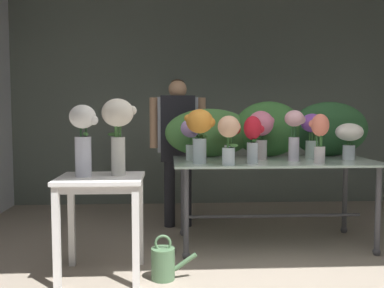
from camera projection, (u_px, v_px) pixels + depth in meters
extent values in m
plane|color=gray|center=(239.00, 239.00, 4.27)|extent=(7.80, 7.80, 0.00)
cube|color=slate|center=(219.00, 98.00, 5.93)|extent=(5.73, 0.12, 2.93)
cube|color=silver|center=(274.00, 161.00, 4.04)|extent=(1.90, 0.91, 0.02)
cylinder|color=#4C4C51|center=(186.00, 214.00, 3.67)|extent=(0.05, 0.05, 0.80)
sphere|color=#4C4C51|center=(186.00, 255.00, 3.69)|extent=(0.07, 0.07, 0.07)
cylinder|color=#4C4C51|center=(378.00, 211.00, 3.76)|extent=(0.05, 0.05, 0.80)
sphere|color=#4C4C51|center=(377.00, 252.00, 3.79)|extent=(0.07, 0.07, 0.07)
cylinder|color=#4C4C51|center=(183.00, 197.00, 4.37)|extent=(0.05, 0.05, 0.80)
sphere|color=#4C4C51|center=(183.00, 232.00, 4.40)|extent=(0.07, 0.07, 0.07)
cylinder|color=#4C4C51|center=(345.00, 195.00, 4.47)|extent=(0.05, 0.05, 0.80)
sphere|color=#4C4C51|center=(344.00, 230.00, 4.49)|extent=(0.07, 0.07, 0.07)
cylinder|color=#4C4C51|center=(273.00, 216.00, 4.07)|extent=(1.70, 0.03, 0.03)
cube|color=white|center=(101.00, 178.00, 3.26)|extent=(0.64, 0.55, 0.03)
cube|color=white|center=(101.00, 184.00, 3.26)|extent=(0.58, 0.49, 0.06)
cube|color=white|center=(57.00, 238.00, 3.03)|extent=(0.05, 0.05, 0.75)
cube|color=white|center=(136.00, 237.00, 3.06)|extent=(0.05, 0.05, 0.75)
cube|color=white|center=(72.00, 221.00, 3.51)|extent=(0.05, 0.05, 0.75)
cube|color=white|center=(140.00, 220.00, 3.54)|extent=(0.05, 0.05, 0.75)
cylinder|color=#232328|center=(170.00, 189.00, 4.72)|extent=(0.12, 0.12, 0.84)
cylinder|color=#232328|center=(186.00, 189.00, 4.73)|extent=(0.12, 0.12, 0.84)
cube|color=#999EA8|center=(178.00, 125.00, 4.67)|extent=(0.43, 0.22, 0.59)
cube|color=black|center=(178.00, 129.00, 4.56)|extent=(0.37, 0.02, 0.71)
cylinder|color=tan|center=(154.00, 123.00, 4.65)|extent=(0.09, 0.09, 0.55)
cylinder|color=tan|center=(202.00, 123.00, 4.68)|extent=(0.09, 0.09, 0.55)
sphere|color=tan|center=(178.00, 89.00, 4.64)|extent=(0.20, 0.20, 0.20)
ellipsoid|color=black|center=(178.00, 83.00, 4.65)|extent=(0.15, 0.15, 0.09)
ellipsoid|color=#477F3D|center=(209.00, 133.00, 4.32)|extent=(0.90, 0.24, 0.49)
ellipsoid|color=#387033|center=(268.00, 129.00, 4.35)|extent=(0.72, 0.30, 0.56)
ellipsoid|color=#28562D|center=(329.00, 129.00, 4.38)|extent=(0.82, 0.29, 0.56)
cylinder|color=silver|center=(200.00, 151.00, 3.77)|extent=(0.12, 0.12, 0.22)
cylinder|color=#9EBCB2|center=(200.00, 158.00, 3.77)|extent=(0.11, 0.11, 0.09)
cylinder|color=#28562D|center=(203.00, 145.00, 3.76)|extent=(0.01, 0.01, 0.30)
cylinder|color=#28562D|center=(198.00, 145.00, 3.79)|extent=(0.01, 0.01, 0.30)
cylinder|color=#28562D|center=(199.00, 146.00, 3.75)|extent=(0.01, 0.01, 0.30)
ellipsoid|color=orange|center=(200.00, 121.00, 3.75)|extent=(0.24, 0.24, 0.21)
sphere|color=orange|center=(188.00, 118.00, 3.75)|extent=(0.07, 0.07, 0.07)
sphere|color=orange|center=(210.00, 122.00, 3.73)|extent=(0.09, 0.09, 0.09)
ellipsoid|color=#387033|center=(201.00, 136.00, 3.79)|extent=(0.11, 0.06, 0.03)
cylinder|color=silver|center=(252.00, 153.00, 3.78)|extent=(0.10, 0.10, 0.18)
cylinder|color=#9EBCB2|center=(252.00, 159.00, 3.79)|extent=(0.09, 0.09, 0.08)
cylinder|color=#28562D|center=(254.00, 149.00, 3.78)|extent=(0.01, 0.01, 0.24)
cylinder|color=#28562D|center=(253.00, 148.00, 3.80)|extent=(0.01, 0.01, 0.24)
cylinder|color=#28562D|center=(251.00, 149.00, 3.78)|extent=(0.01, 0.01, 0.24)
cylinder|color=#28562D|center=(253.00, 149.00, 3.77)|extent=(0.01, 0.01, 0.24)
ellipsoid|color=red|center=(253.00, 128.00, 3.77)|extent=(0.16, 0.16, 0.21)
sphere|color=red|center=(260.00, 129.00, 3.76)|extent=(0.07, 0.07, 0.07)
ellipsoid|color=#2D6028|center=(254.00, 140.00, 3.76)|extent=(0.08, 0.11, 0.03)
cylinder|color=silver|center=(311.00, 150.00, 4.14)|extent=(0.12, 0.12, 0.18)
cylinder|color=#9EBCB2|center=(311.00, 155.00, 4.15)|extent=(0.11, 0.11, 0.07)
cylinder|color=#477F3D|center=(315.00, 143.00, 4.14)|extent=(0.01, 0.01, 0.28)
cylinder|color=#477F3D|center=(311.00, 143.00, 4.15)|extent=(0.01, 0.01, 0.28)
cylinder|color=#477F3D|center=(309.00, 143.00, 4.13)|extent=(0.01, 0.01, 0.28)
cylinder|color=#477F3D|center=(312.00, 143.00, 4.12)|extent=(0.01, 0.01, 0.28)
ellipsoid|color=purple|center=(312.00, 123.00, 4.12)|extent=(0.21, 0.21, 0.18)
sphere|color=purple|center=(317.00, 125.00, 4.16)|extent=(0.07, 0.07, 0.07)
cylinder|color=silver|center=(319.00, 155.00, 3.75)|extent=(0.10, 0.10, 0.15)
cylinder|color=#9EBCB2|center=(319.00, 160.00, 3.75)|extent=(0.09, 0.09, 0.06)
cylinder|color=#387033|center=(322.00, 147.00, 3.74)|extent=(0.01, 0.01, 0.27)
cylinder|color=#387033|center=(319.00, 147.00, 3.77)|extent=(0.01, 0.01, 0.27)
cylinder|color=#387033|center=(317.00, 147.00, 3.75)|extent=(0.01, 0.01, 0.27)
cylinder|color=#387033|center=(321.00, 147.00, 3.72)|extent=(0.01, 0.01, 0.27)
ellipsoid|color=#EF7A60|center=(320.00, 125.00, 3.73)|extent=(0.15, 0.15, 0.20)
sphere|color=#EF7A60|center=(313.00, 124.00, 3.75)|extent=(0.08, 0.08, 0.08)
cylinder|color=silver|center=(294.00, 149.00, 3.94)|extent=(0.10, 0.10, 0.22)
cylinder|color=#9EBCB2|center=(294.00, 156.00, 3.94)|extent=(0.09, 0.09, 0.09)
cylinder|color=#28562D|center=(296.00, 142.00, 3.93)|extent=(0.01, 0.01, 0.34)
cylinder|color=#28562D|center=(294.00, 142.00, 3.95)|extent=(0.01, 0.01, 0.34)
cylinder|color=#28562D|center=(292.00, 142.00, 3.93)|extent=(0.01, 0.01, 0.34)
cylinder|color=#28562D|center=(294.00, 142.00, 3.91)|extent=(0.01, 0.01, 0.34)
ellipsoid|color=#EFB2BC|center=(294.00, 118.00, 3.92)|extent=(0.18, 0.18, 0.15)
sphere|color=#EFB2BC|center=(301.00, 120.00, 3.93)|extent=(0.08, 0.08, 0.08)
cylinder|color=silver|center=(349.00, 152.00, 4.06)|extent=(0.11, 0.11, 0.14)
cylinder|color=#9EBCB2|center=(349.00, 156.00, 4.07)|extent=(0.10, 0.10, 0.06)
cylinder|color=#387033|center=(352.00, 148.00, 4.06)|extent=(0.01, 0.01, 0.20)
cylinder|color=#387033|center=(348.00, 148.00, 4.08)|extent=(0.01, 0.01, 0.20)
cylinder|color=#387033|center=(347.00, 148.00, 4.06)|extent=(0.01, 0.01, 0.20)
cylinder|color=#387033|center=(349.00, 148.00, 4.04)|extent=(0.01, 0.01, 0.20)
ellipsoid|color=white|center=(349.00, 132.00, 4.05)|extent=(0.26, 0.26, 0.17)
sphere|color=white|center=(359.00, 129.00, 4.07)|extent=(0.06, 0.06, 0.06)
cylinder|color=silver|center=(230.00, 152.00, 4.05)|extent=(0.10, 0.10, 0.14)
cylinder|color=#9EBCB2|center=(230.00, 157.00, 4.06)|extent=(0.09, 0.09, 0.06)
cylinder|color=#28562D|center=(232.00, 145.00, 4.06)|extent=(0.01, 0.01, 0.25)
cylinder|color=#28562D|center=(228.00, 145.00, 4.07)|extent=(0.01, 0.01, 0.25)
cylinder|color=#28562D|center=(228.00, 146.00, 4.03)|extent=(0.01, 0.01, 0.25)
ellipsoid|color=red|center=(230.00, 127.00, 4.04)|extent=(0.21, 0.21, 0.16)
sphere|color=red|center=(221.00, 128.00, 4.03)|extent=(0.07, 0.07, 0.07)
sphere|color=red|center=(236.00, 130.00, 4.04)|extent=(0.08, 0.08, 0.08)
cylinder|color=silver|center=(191.00, 152.00, 4.03)|extent=(0.10, 0.10, 0.15)
cylinder|color=#9EBCB2|center=(191.00, 157.00, 4.03)|extent=(0.09, 0.09, 0.06)
cylinder|color=#387033|center=(194.00, 146.00, 4.02)|extent=(0.01, 0.01, 0.24)
cylinder|color=#387033|center=(190.00, 146.00, 4.04)|extent=(0.01, 0.01, 0.24)
cylinder|color=#387033|center=(191.00, 147.00, 4.00)|extent=(0.01, 0.01, 0.24)
ellipsoid|color=#B28ED1|center=(191.00, 128.00, 4.01)|extent=(0.20, 0.20, 0.18)
sphere|color=#B28ED1|center=(200.00, 126.00, 3.99)|extent=(0.08, 0.08, 0.08)
cylinder|color=silver|center=(229.00, 156.00, 3.65)|extent=(0.11, 0.11, 0.15)
cylinder|color=#9EBCB2|center=(228.00, 161.00, 3.66)|extent=(0.10, 0.10, 0.06)
cylinder|color=#387033|center=(231.00, 148.00, 3.65)|extent=(0.01, 0.01, 0.26)
cylinder|color=#387033|center=(227.00, 148.00, 3.66)|extent=(0.01, 0.01, 0.26)
cylinder|color=#387033|center=(228.00, 149.00, 3.63)|extent=(0.01, 0.01, 0.26)
ellipsoid|color=#F4B78E|center=(229.00, 127.00, 3.63)|extent=(0.19, 0.19, 0.19)
sphere|color=#F4B78E|center=(237.00, 127.00, 3.66)|extent=(0.06, 0.06, 0.06)
ellipsoid|color=#477F3D|center=(233.00, 145.00, 3.63)|extent=(0.10, 0.10, 0.03)
cylinder|color=silver|center=(260.00, 150.00, 4.10)|extent=(0.12, 0.12, 0.19)
cylinder|color=#9EBCB2|center=(260.00, 155.00, 4.10)|extent=(0.11, 0.11, 0.08)
cylinder|color=#28562D|center=(263.00, 145.00, 4.09)|extent=(0.01, 0.01, 0.26)
cylinder|color=#28562D|center=(259.00, 144.00, 4.12)|extent=(0.01, 0.01, 0.26)
cylinder|color=#28562D|center=(260.00, 145.00, 4.06)|extent=(0.01, 0.01, 0.26)
ellipsoid|color=pink|center=(261.00, 123.00, 4.08)|extent=(0.24, 0.24, 0.24)
sphere|color=pink|center=(251.00, 126.00, 4.06)|extent=(0.09, 0.09, 0.09)
sphere|color=pink|center=(270.00, 121.00, 4.07)|extent=(0.08, 0.08, 0.08)
ellipsoid|color=#2D6028|center=(258.00, 138.00, 4.07)|extent=(0.11, 0.06, 0.03)
cylinder|color=silver|center=(83.00, 157.00, 3.24)|extent=(0.12, 0.12, 0.31)
cylinder|color=#9EBCB2|center=(84.00, 168.00, 3.24)|extent=(0.11, 0.11, 0.13)
cylinder|color=#28562D|center=(86.00, 150.00, 3.24)|extent=(0.01, 0.01, 0.39)
cylinder|color=#28562D|center=(81.00, 149.00, 3.25)|extent=(0.01, 0.01, 0.39)
cylinder|color=#28562D|center=(81.00, 150.00, 3.22)|extent=(0.01, 0.01, 0.39)
ellipsoid|color=white|center=(83.00, 117.00, 3.21)|extent=(0.20, 0.20, 0.18)
sphere|color=white|center=(75.00, 117.00, 3.20)|extent=(0.09, 0.09, 0.09)
sphere|color=white|center=(93.00, 120.00, 3.19)|extent=(0.07, 0.07, 0.07)
ellipsoid|color=#477F3D|center=(86.00, 134.00, 3.23)|extent=(0.07, 0.11, 0.03)
cylinder|color=silver|center=(118.00, 156.00, 3.31)|extent=(0.11, 0.11, 0.30)
cylinder|color=#9EBCB2|center=(118.00, 167.00, 3.31)|extent=(0.10, 0.10, 0.13)
cylinder|color=#477F3D|center=(121.00, 148.00, 3.30)|extent=(0.01, 0.01, 0.41)
cylinder|color=#477F3D|center=(119.00, 147.00, 3.32)|extent=(0.01, 0.01, 0.41)
cylinder|color=#477F3D|center=(115.00, 148.00, 3.30)|extent=(0.01, 0.01, 0.41)
cylinder|color=#477F3D|center=(117.00, 148.00, 3.27)|extent=(0.01, 0.01, 0.41)
ellipsoid|color=silver|center=(118.00, 113.00, 3.28)|extent=(0.25, 0.25, 0.22)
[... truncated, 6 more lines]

